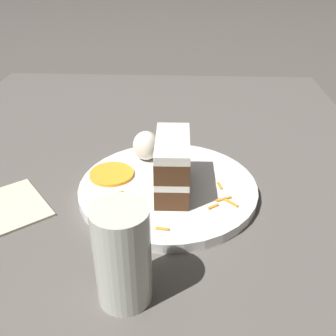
{
  "coord_description": "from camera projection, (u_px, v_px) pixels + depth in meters",
  "views": [
    {
      "loc": [
        -0.08,
        0.57,
        0.4
      ],
      "look_at": [
        -0.05,
        0.03,
        0.08
      ],
      "focal_mm": 42.0,
      "sensor_mm": 36.0,
      "label": 1
    }
  ],
  "objects": [
    {
      "name": "ground_plane",
      "position": [
        138.0,
        197.0,
        0.69
      ],
      "size": [
        6.0,
        6.0,
        0.0
      ],
      "primitive_type": "plane",
      "color": "#4C4742",
      "rests_on": "ground"
    },
    {
      "name": "dining_table",
      "position": [
        138.0,
        189.0,
        0.69
      ],
      "size": [
        0.91,
        1.18,
        0.03
      ],
      "primitive_type": "cube",
      "color": "#56514C",
      "rests_on": "ground"
    },
    {
      "name": "plate",
      "position": [
        168.0,
        189.0,
        0.64
      ],
      "size": [
        0.29,
        0.29,
        0.02
      ],
      "primitive_type": "cylinder",
      "color": "white",
      "rests_on": "dining_table"
    },
    {
      "name": "cake_slice",
      "position": [
        172.0,
        165.0,
        0.6
      ],
      "size": [
        0.05,
        0.12,
        0.09
      ],
      "rotation": [
        0.0,
        0.0,
        0.02
      ],
      "color": "#4C2D19",
      "rests_on": "plate"
    },
    {
      "name": "cream_dollop",
      "position": [
        146.0,
        146.0,
        0.7
      ],
      "size": [
        0.05,
        0.04,
        0.05
      ],
      "primitive_type": "ellipsoid",
      "color": "white",
      "rests_on": "plate"
    },
    {
      "name": "orange_garnish",
      "position": [
        112.0,
        174.0,
        0.66
      ],
      "size": [
        0.07,
        0.07,
        0.01
      ],
      "primitive_type": "cylinder",
      "color": "orange",
      "rests_on": "plate"
    },
    {
      "name": "carrot_shreds_scatter",
      "position": [
        187.0,
        203.0,
        0.59
      ],
      "size": [
        0.2,
        0.12,
        0.0
      ],
      "color": "orange",
      "rests_on": "plate"
    },
    {
      "name": "drinking_glass",
      "position": [
        123.0,
        262.0,
        0.44
      ],
      "size": [
        0.06,
        0.06,
        0.13
      ],
      "color": "beige",
      "rests_on": "dining_table"
    }
  ]
}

